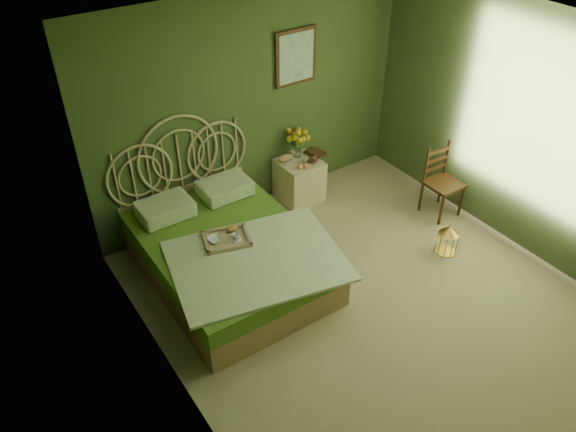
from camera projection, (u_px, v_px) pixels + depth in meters
floor at (374, 306)px, 5.62m from camera, size 4.50×4.50×0.00m
ceiling at (407, 52)px, 4.07m from camera, size 4.50×4.50×0.00m
wall_back at (253, 105)px, 6.34m from camera, size 4.00×0.00×4.00m
wall_left at (176, 290)px, 3.94m from camera, size 0.00×4.50×4.50m
wall_right at (534, 137)px, 5.75m from camera, size 0.00×4.50×4.50m
wall_art at (296, 57)px, 6.31m from camera, size 0.54×0.04×0.64m
bed at (227, 251)px, 5.82m from camera, size 1.83×2.31×1.43m
nightstand at (299, 174)px, 6.95m from camera, size 0.49×0.49×0.97m
chair at (440, 176)px, 6.65m from camera, size 0.40×0.40×0.89m
birdcage at (447, 240)px, 6.20m from camera, size 0.23×0.23×0.35m
book_lower at (311, 156)px, 6.91m from camera, size 0.25×0.28×0.02m
book_upper at (311, 154)px, 6.90m from camera, size 0.19×0.25×0.02m
cereal_bowl at (215, 239)px, 5.56m from camera, size 0.15×0.15×0.04m
coffee_cup at (236, 237)px, 5.56m from camera, size 0.10×0.10×0.07m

